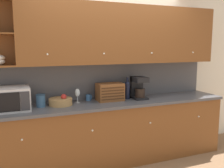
# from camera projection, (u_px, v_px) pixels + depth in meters

# --- Properties ---
(ground_plane) EXTENTS (24.00, 24.00, 0.00)m
(ground_plane) POSITION_uv_depth(u_px,v_px,m) (107.00, 153.00, 4.05)
(ground_plane) COLOR #896647
(wall_back) EXTENTS (5.87, 0.06, 2.60)m
(wall_back) POSITION_uv_depth(u_px,v_px,m) (106.00, 73.00, 3.88)
(wall_back) COLOR silver
(wall_back) RESTS_ON ground_plane
(counter_unit) EXTENTS (3.49, 0.63, 0.92)m
(counter_unit) POSITION_uv_depth(u_px,v_px,m) (114.00, 132.00, 3.71)
(counter_unit) COLOR brown
(counter_unit) RESTS_ON ground_plane
(backsplash_panel) EXTENTS (3.47, 0.01, 0.54)m
(backsplash_panel) POSITION_uv_depth(u_px,v_px,m) (107.00, 80.00, 3.87)
(backsplash_panel) COLOR #4C4C51
(backsplash_panel) RESTS_ON counter_unit
(upper_cabinets) EXTENTS (3.47, 0.35, 0.85)m
(upper_cabinets) POSITION_uv_depth(u_px,v_px,m) (122.00, 35.00, 3.68)
(upper_cabinets) COLOR brown
(upper_cabinets) RESTS_ON backsplash_panel
(microwave) EXTENTS (0.48, 0.41, 0.29)m
(microwave) POSITION_uv_depth(u_px,v_px,m) (10.00, 99.00, 3.12)
(microwave) COLOR silver
(microwave) RESTS_ON counter_unit
(storage_canister) EXTENTS (0.12, 0.12, 0.17)m
(storage_canister) POSITION_uv_depth(u_px,v_px,m) (41.00, 101.00, 3.31)
(storage_canister) COLOR #33567A
(storage_canister) RESTS_ON counter_unit
(fruit_basket) EXTENTS (0.32, 0.32, 0.16)m
(fruit_basket) POSITION_uv_depth(u_px,v_px,m) (61.00, 101.00, 3.41)
(fruit_basket) COLOR #A87F4C
(fruit_basket) RESTS_ON counter_unit
(wine_glass) EXTENTS (0.07, 0.07, 0.20)m
(wine_glass) POSITION_uv_depth(u_px,v_px,m) (77.00, 93.00, 3.54)
(wine_glass) COLOR silver
(wine_glass) RESTS_ON counter_unit
(mug) EXTENTS (0.09, 0.08, 0.09)m
(mug) POSITION_uv_depth(u_px,v_px,m) (89.00, 97.00, 3.70)
(mug) COLOR #38669E
(mug) RESTS_ON counter_unit
(bread_box) EXTENTS (0.38, 0.25, 0.26)m
(bread_box) POSITION_uv_depth(u_px,v_px,m) (110.00, 92.00, 3.68)
(bread_box) COLOR brown
(bread_box) RESTS_ON counter_unit
(wine_bottle) EXTENTS (0.08, 0.08, 0.33)m
(wine_bottle) POSITION_uv_depth(u_px,v_px,m) (127.00, 89.00, 3.79)
(wine_bottle) COLOR black
(wine_bottle) RESTS_ON counter_unit
(coffee_maker) EXTENTS (0.20, 0.24, 0.34)m
(coffee_maker) POSITION_uv_depth(u_px,v_px,m) (139.00, 88.00, 3.81)
(coffee_maker) COLOR black
(coffee_maker) RESTS_ON counter_unit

